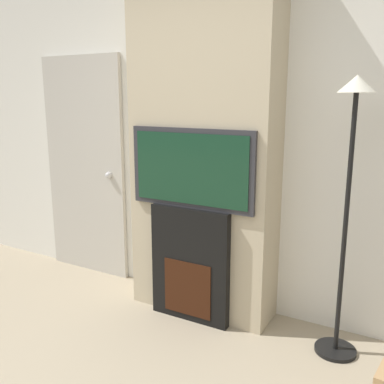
% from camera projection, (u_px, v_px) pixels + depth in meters
% --- Properties ---
extents(wall_back, '(6.00, 0.06, 2.70)m').
position_uv_depth(wall_back, '(216.00, 136.00, 3.31)').
color(wall_back, silver).
rests_on(wall_back, ground_plane).
extents(chimney_breast, '(1.10, 0.35, 2.70)m').
position_uv_depth(chimney_breast, '(204.00, 138.00, 3.13)').
color(chimney_breast, '#BCAD8E').
rests_on(chimney_breast, ground_plane).
extents(fireplace, '(0.62, 0.15, 0.86)m').
position_uv_depth(fireplace, '(192.00, 264.00, 3.18)').
color(fireplace, black).
rests_on(fireplace, ground_plane).
extents(television, '(0.96, 0.07, 0.57)m').
position_uv_depth(television, '(192.00, 169.00, 3.02)').
color(television, '#2D2D33').
rests_on(television, fireplace).
extents(floor_lamp, '(0.27, 0.27, 1.77)m').
position_uv_depth(floor_lamp, '(349.00, 176.00, 2.56)').
color(floor_lamp, black).
rests_on(floor_lamp, ground_plane).
extents(entry_door, '(0.89, 0.09, 2.00)m').
position_uv_depth(entry_door, '(85.00, 167.00, 3.97)').
color(entry_door, '#BCB7AD').
rests_on(entry_door, ground_plane).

